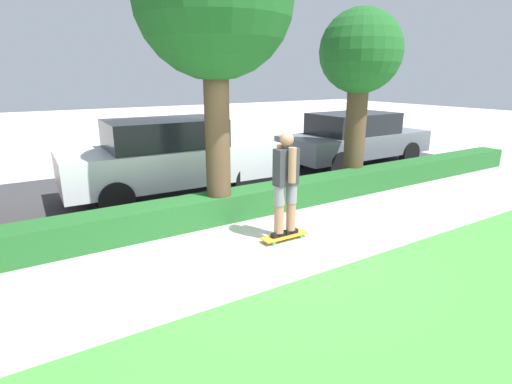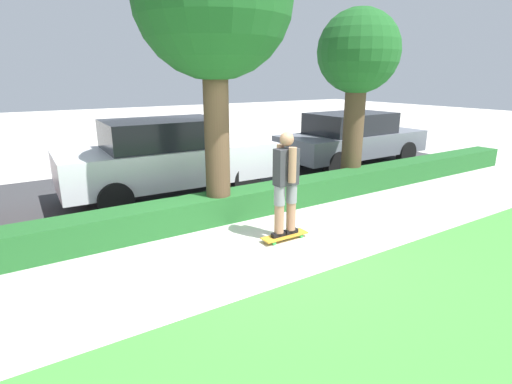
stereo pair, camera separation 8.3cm
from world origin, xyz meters
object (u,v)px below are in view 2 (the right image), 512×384
object	(u,v)px
tree_mid	(213,1)
parked_car_rear	(352,138)
skateboard	(285,236)
tree_far	(358,59)
skater_person	(286,182)
parked_car_middle	(169,157)

from	to	relation	value
tree_mid	parked_car_rear	world-z (taller)	tree_mid
skateboard	tree_mid	bearing A→B (deg)	110.34
tree_far	parked_car_rear	distance (m)	3.27
tree_mid	parked_car_rear	distance (m)	6.64
skateboard	tree_far	distance (m)	4.72
skateboard	tree_mid	size ratio (longest dim) A/B	0.16
tree_far	parked_car_rear	size ratio (longest dim) A/B	0.86
tree_mid	tree_far	world-z (taller)	tree_mid
skater_person	parked_car_middle	distance (m)	3.49
parked_car_middle	parked_car_rear	distance (m)	5.70
skateboard	skater_person	world-z (taller)	skater_person
skater_person	parked_car_rear	bearing A→B (deg)	34.68
tree_far	parked_car_middle	world-z (taller)	tree_far
skateboard	parked_car_middle	distance (m)	3.58
skateboard	tree_mid	world-z (taller)	tree_mid
skateboard	parked_car_middle	xyz separation A→B (m)	(-0.63, 3.43, 0.81)
skater_person	tree_mid	distance (m)	3.09
skater_person	parked_car_middle	size ratio (longest dim) A/B	0.36
tree_mid	tree_far	xyz separation A→B (m)	(3.79, 0.44, -0.77)
tree_mid	parked_car_middle	size ratio (longest dim) A/B	1.09
skater_person	parked_car_middle	bearing A→B (deg)	100.44
tree_far	parked_car_rear	world-z (taller)	tree_far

